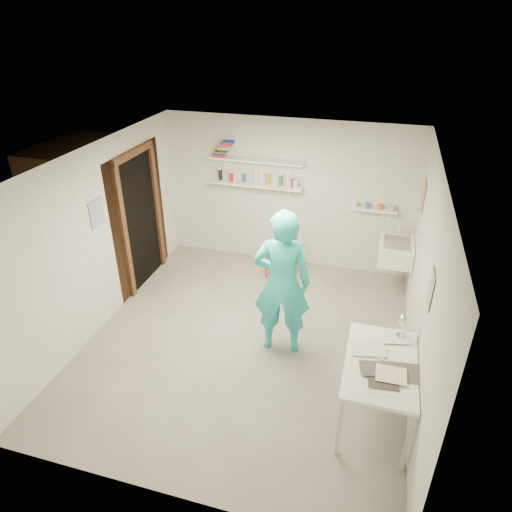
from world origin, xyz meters
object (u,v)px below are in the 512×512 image
(man, at_px, (282,283))
(desk_lamp, at_px, (405,320))
(wall_clock, at_px, (289,252))
(wooden_chair, at_px, (281,255))
(work_table, at_px, (376,391))
(belfast_sink, at_px, (396,252))

(man, relative_size, desk_lamp, 13.10)
(wall_clock, relative_size, wooden_chair, 0.41)
(work_table, bearing_deg, desk_lamp, 67.58)
(man, bearing_deg, wooden_chair, -85.05)
(belfast_sink, height_order, wooden_chair, belfast_sink)
(belfast_sink, distance_m, wooden_chair, 1.73)
(wall_clock, bearing_deg, work_table, -51.21)
(belfast_sink, distance_m, man, 2.15)
(wall_clock, bearing_deg, belfast_sink, 40.45)
(wooden_chair, bearing_deg, wall_clock, -51.46)
(wooden_chair, distance_m, work_table, 2.98)
(wooden_chair, xyz_separation_m, work_table, (1.60, -2.52, -0.03))
(wall_clock, height_order, wooden_chair, wall_clock)
(wooden_chair, distance_m, desk_lamp, 2.79)
(belfast_sink, distance_m, wall_clock, 2.03)
(man, height_order, work_table, man)
(belfast_sink, relative_size, desk_lamp, 4.15)
(work_table, bearing_deg, belfast_sink, 87.54)
(man, distance_m, wooden_chair, 1.77)
(belfast_sink, distance_m, work_table, 2.58)
(belfast_sink, height_order, desk_lamp, desk_lamp)
(belfast_sink, bearing_deg, work_table, -92.46)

